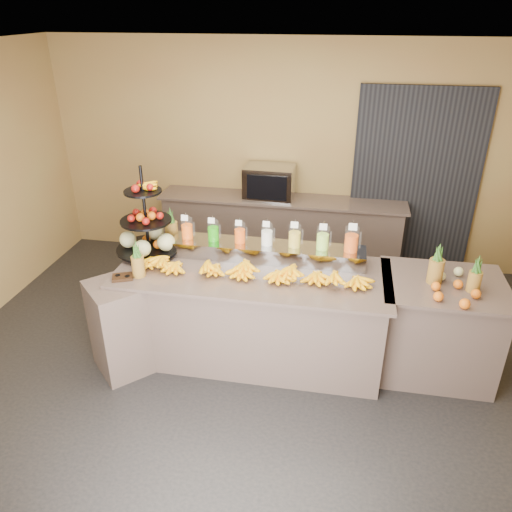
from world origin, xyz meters
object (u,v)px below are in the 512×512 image
(banana_heap, at_px, (247,267))
(oven_warmer, at_px, (270,182))
(condiment_caddy, at_px, (123,277))
(fruit_stand, at_px, (151,232))
(pitcher_tray, at_px, (267,251))
(right_fruit_pile, at_px, (453,285))

(banana_heap, bearing_deg, oven_warmer, 93.33)
(condiment_caddy, relative_size, oven_warmer, 0.29)
(banana_heap, bearing_deg, fruit_stand, 164.80)
(fruit_stand, distance_m, condiment_caddy, 0.58)
(pitcher_tray, relative_size, condiment_caddy, 10.37)
(pitcher_tray, height_order, banana_heap, banana_heap)
(condiment_caddy, distance_m, right_fruit_pile, 2.86)
(banana_heap, relative_size, right_fruit_pile, 5.10)
(banana_heap, relative_size, oven_warmer, 3.52)
(pitcher_tray, relative_size, right_fruit_pile, 4.40)
(banana_heap, distance_m, oven_warmer, 2.03)
(right_fruit_pile, bearing_deg, banana_heap, -179.13)
(fruit_stand, xyz_separation_m, condiment_caddy, (-0.08, -0.53, -0.21))
(banana_heap, distance_m, right_fruit_pile, 1.77)
(right_fruit_pile, xyz_separation_m, oven_warmer, (-1.89, 2.00, 0.13))
(fruit_stand, relative_size, condiment_caddy, 4.92)
(pitcher_tray, height_order, fruit_stand, fruit_stand)
(fruit_stand, xyz_separation_m, right_fruit_pile, (2.76, -0.24, -0.15))
(right_fruit_pile, bearing_deg, condiment_caddy, -174.20)
(fruit_stand, height_order, condiment_caddy, fruit_stand)
(banana_heap, relative_size, fruit_stand, 2.44)
(oven_warmer, bearing_deg, banana_heap, -84.90)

